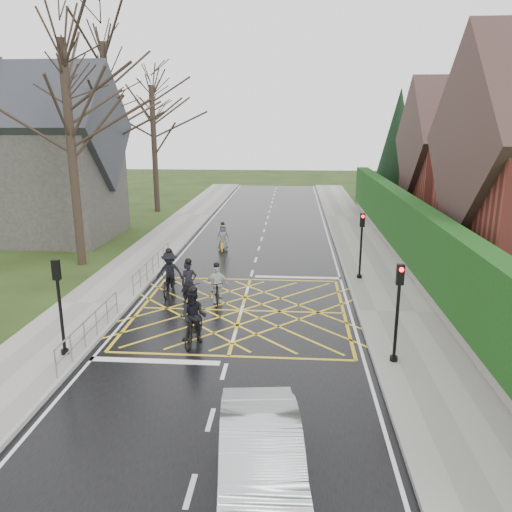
# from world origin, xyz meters

# --- Properties ---
(ground) EXTENTS (120.00, 120.00, 0.00)m
(ground) POSITION_xyz_m (0.00, 0.00, 0.00)
(ground) COLOR black
(ground) RESTS_ON ground
(road) EXTENTS (9.00, 80.00, 0.01)m
(road) POSITION_xyz_m (0.00, 0.00, 0.01)
(road) COLOR black
(road) RESTS_ON ground
(sidewalk_right) EXTENTS (3.00, 80.00, 0.15)m
(sidewalk_right) POSITION_xyz_m (6.00, 0.00, 0.07)
(sidewalk_right) COLOR gray
(sidewalk_right) RESTS_ON ground
(sidewalk_left) EXTENTS (3.00, 80.00, 0.15)m
(sidewalk_left) POSITION_xyz_m (-6.00, 0.00, 0.07)
(sidewalk_left) COLOR gray
(sidewalk_left) RESTS_ON ground
(stone_wall) EXTENTS (0.50, 38.00, 0.70)m
(stone_wall) POSITION_xyz_m (7.75, 6.00, 0.35)
(stone_wall) COLOR slate
(stone_wall) RESTS_ON ground
(hedge) EXTENTS (0.90, 38.00, 2.80)m
(hedge) POSITION_xyz_m (7.75, 6.00, 2.10)
(hedge) COLOR #0E3410
(hedge) RESTS_ON stone_wall
(house_far) EXTENTS (9.80, 8.80, 10.30)m
(house_far) POSITION_xyz_m (14.75, 18.00, 4.36)
(house_far) COLOR maroon
(house_far) RESTS_ON ground
(conifer) EXTENTS (4.60, 4.60, 10.00)m
(conifer) POSITION_xyz_m (10.75, 26.00, 4.99)
(conifer) COLOR black
(conifer) RESTS_ON ground
(church) EXTENTS (8.80, 7.80, 11.00)m
(church) POSITION_xyz_m (-13.54, 12.00, 4.93)
(church) COLOR #2D2B28
(church) RESTS_ON ground
(tree_near) EXTENTS (9.24, 9.24, 11.44)m
(tree_near) POSITION_xyz_m (-9.00, 6.00, 7.91)
(tree_near) COLOR black
(tree_near) RESTS_ON ground
(tree_mid) EXTENTS (10.08, 10.08, 12.48)m
(tree_mid) POSITION_xyz_m (-10.00, 14.00, 8.63)
(tree_mid) COLOR black
(tree_mid) RESTS_ON ground
(tree_far) EXTENTS (8.40, 8.40, 10.40)m
(tree_far) POSITION_xyz_m (-9.30, 22.00, 7.19)
(tree_far) COLOR black
(tree_far) RESTS_ON ground
(railing_south) EXTENTS (0.05, 5.04, 1.03)m
(railing_south) POSITION_xyz_m (-4.65, -3.50, 0.78)
(railing_south) COLOR slate
(railing_south) RESTS_ON ground
(railing_north) EXTENTS (0.05, 6.04, 1.03)m
(railing_north) POSITION_xyz_m (-4.65, 4.00, 0.79)
(railing_north) COLOR slate
(railing_north) RESTS_ON ground
(traffic_light_ne) EXTENTS (0.24, 0.31, 3.21)m
(traffic_light_ne) POSITION_xyz_m (5.10, 4.20, 1.66)
(traffic_light_ne) COLOR black
(traffic_light_ne) RESTS_ON ground
(traffic_light_se) EXTENTS (0.24, 0.31, 3.21)m
(traffic_light_se) POSITION_xyz_m (5.10, -4.20, 1.66)
(traffic_light_se) COLOR black
(traffic_light_se) RESTS_ON ground
(traffic_light_sw) EXTENTS (0.24, 0.31, 3.21)m
(traffic_light_sw) POSITION_xyz_m (-5.10, -4.50, 1.66)
(traffic_light_sw) COLOR black
(traffic_light_sw) RESTS_ON ground
(cyclist_rear) EXTENTS (1.46, 2.09, 1.93)m
(cyclist_rear) POSITION_xyz_m (-2.20, 0.56, 0.63)
(cyclist_rear) COLOR black
(cyclist_rear) RESTS_ON ground
(cyclist_back) EXTENTS (0.95, 2.03, 1.99)m
(cyclist_back) POSITION_xyz_m (-1.28, -3.05, 0.75)
(cyclist_back) COLOR black
(cyclist_back) RESTS_ON ground
(cyclist_mid) EXTENTS (1.22, 2.10, 2.01)m
(cyclist_mid) POSITION_xyz_m (-3.30, 1.83, 0.74)
(cyclist_mid) COLOR black
(cyclist_mid) RESTS_ON ground
(cyclist_front) EXTENTS (0.98, 1.77, 1.71)m
(cyclist_front) POSITION_xyz_m (-1.10, 0.81, 0.63)
(cyclist_front) COLOR black
(cyclist_front) RESTS_ON ground
(cyclist_lead) EXTENTS (0.78, 1.75, 1.65)m
(cyclist_lead) POSITION_xyz_m (-2.06, 9.51, 0.57)
(cyclist_lead) COLOR gold
(cyclist_lead) RESTS_ON ground
(car) EXTENTS (2.14, 4.79, 1.53)m
(car) POSITION_xyz_m (1.42, -9.98, 0.76)
(car) COLOR #A9ACB0
(car) RESTS_ON ground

